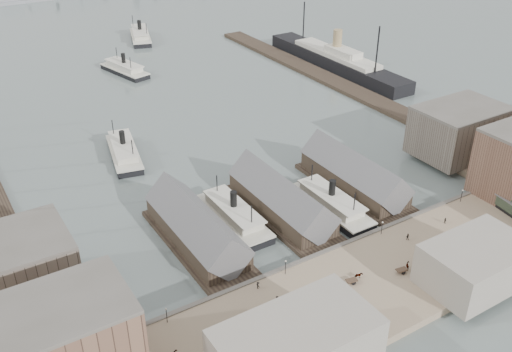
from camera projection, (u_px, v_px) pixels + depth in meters
ground at (318, 245)px, 146.24m from camera, size 900.00×900.00×0.00m
quay at (371, 286)px, 130.98m from camera, size 180.00×30.00×2.00m
seawall at (331, 252)px, 141.83m from camera, size 180.00×1.20×2.30m
east_wharf at (335, 82)px, 248.19m from camera, size 10.00×180.00×1.60m
ferry_shed_west at (196, 229)px, 144.44m from camera, size 14.00×42.00×12.60m
ferry_shed_center at (281, 200)px, 156.41m from camera, size 14.00×42.00×12.60m
ferry_shed_east at (354, 176)px, 168.38m from camera, size 14.00×42.00×12.60m
warehouse_west_back at (10, 272)px, 122.86m from camera, size 26.00×20.00×14.00m
warehouse_east_back at (459, 131)px, 183.93m from camera, size 28.00×20.00×15.00m
street_bldg_center at (477, 264)px, 128.37m from camera, size 24.00×16.00×10.00m
street_bldg_west at (296, 350)px, 104.86m from camera, size 30.00×16.00×12.00m
lamp_post_far_w at (166, 313)px, 118.03m from camera, size 0.44×0.44×3.92m
lamp_post_near_w at (286, 265)px, 131.84m from camera, size 0.44×0.44×3.92m
lamp_post_near_e at (382, 226)px, 145.65m from camera, size 0.44×0.44×3.92m
lamp_post_far_e at (462, 193)px, 159.46m from camera, size 0.44×0.44×3.92m
ferry_docked_west at (234, 215)px, 154.20m from camera, size 8.60×28.65×10.23m
ferry_docked_east at (331, 203)px, 159.27m from camera, size 8.66×28.88×10.31m
ferry_open_near at (124, 151)px, 187.29m from camera, size 14.22×29.42×10.10m
ferry_open_mid at (125, 69)px, 259.16m from camera, size 14.67×29.19×10.00m
ferry_open_far at (140, 35)px, 305.78m from camera, size 18.50×32.86×11.24m
ocean_steamer at (336, 60)px, 265.47m from camera, size 12.23×89.35×17.87m
tram at (510, 206)px, 154.97m from camera, size 4.44×11.13×3.85m
horse_cart_center at (356, 277)px, 130.77m from camera, size 4.95×2.20×1.55m
horse_cart_right at (407, 267)px, 134.05m from camera, size 4.76×2.16×1.63m
pedestrian_0 at (123, 343)px, 113.16m from camera, size 0.80×0.73×1.80m
pedestrian_2 at (258, 285)px, 128.23m from camera, size 0.73×1.20×1.80m
pedestrian_3 at (344, 323)px, 118.11m from camera, size 0.91×0.96×1.59m
pedestrian_4 at (340, 285)px, 128.29m from camera, size 0.94×0.99×1.70m
pedestrian_5 at (420, 259)px, 136.73m from camera, size 0.70×0.70×1.57m
pedestrian_6 at (408, 237)px, 144.56m from camera, size 1.02×1.09×1.80m
pedestrian_7 at (460, 261)px, 135.84m from camera, size 1.29×0.91×1.83m
pedestrian_8 at (445, 221)px, 150.96m from camera, size 0.64×1.06×1.69m
pedestrian_10 at (277, 299)px, 124.39m from camera, size 0.63×1.06×1.62m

